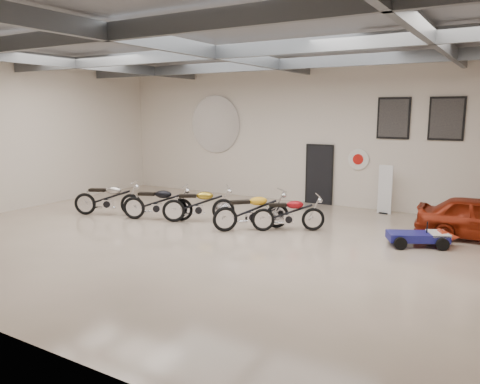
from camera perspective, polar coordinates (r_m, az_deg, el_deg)
The scene contains 17 objects.
floor at distance 12.33m, azimuth -2.87°, elevation -5.87°, with size 16.00×12.00×0.01m, color #C0A893.
ceiling at distance 11.98m, azimuth -3.09°, elevation 17.81°, with size 16.00×12.00×0.01m, color slate.
back_wall at distance 17.20m, azimuth 8.28°, elevation 6.98°, with size 16.00×0.02×5.00m, color beige.
left_wall at distance 17.64m, azimuth -25.27°, elevation 6.21°, with size 0.02×12.00×5.00m, color beige.
ceiling_beams at distance 11.94m, azimuth -3.08°, elevation 16.63°, with size 15.80×11.80×0.32m, color #515558, non-canonical shape.
door at distance 17.10m, azimuth 9.65°, elevation 2.04°, with size 0.92×0.08×2.10m, color black.
logo_plaque at distance 19.04m, azimuth -3.05°, elevation 8.25°, with size 2.30×0.06×1.16m, color silver, non-canonical shape.
poster_left at distance 16.22m, azimuth 18.21°, elevation 8.54°, with size 1.05×0.08×1.35m, color black, non-canonical shape.
poster_mid at distance 15.95m, azimuth 23.88°, elevation 8.18°, with size 1.05×0.08×1.35m, color black, non-canonical shape.
oil_sign at distance 16.57m, azimuth 14.23°, elevation 3.90°, with size 0.72×0.10×0.72m, color white, non-canonical shape.
banner_stand at distance 15.98m, azimuth 17.28°, elevation 0.44°, with size 0.46×0.18×1.69m, color white, non-canonical shape.
motorcycle_silver at distance 15.64m, azimuth -15.81°, elevation -0.69°, with size 2.21×0.69×1.15m, color silver, non-canonical shape.
motorcycle_black at distance 14.64m, azimuth -10.04°, elevation -1.21°, with size 2.18×0.68×1.13m, color silver, non-canonical shape.
motorcycle_gold at distance 14.25m, azimuth -5.08°, elevation -1.42°, with size 2.15×0.67×1.12m, color silver, non-canonical shape.
motorcycle_yellow at distance 13.22m, azimuth 1.41°, elevation -2.22°, with size 2.20×0.68×1.15m, color silver, non-canonical shape.
motorcycle_red at distance 13.18m, azimuth 5.91°, elevation -2.52°, with size 2.02×0.63×1.05m, color silver, non-canonical shape.
go_kart at distance 12.56m, azimuth 21.50°, elevation -4.76°, with size 1.77×0.80×0.64m, color navy, non-canonical shape.
Camera 1 is at (6.60, -9.86, 3.35)m, focal length 35.00 mm.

